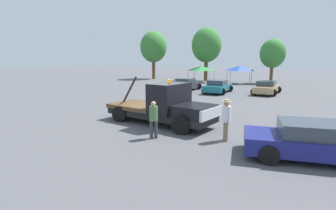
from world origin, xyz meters
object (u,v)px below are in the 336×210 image
at_px(tow_truck, 165,107).
at_px(canopy_tent_green, 201,68).
at_px(person_near_truck, 226,117).
at_px(person_at_hood, 154,117).
at_px(foreground_car, 317,142).
at_px(parked_car_charcoal, 186,84).
at_px(parked_car_tan, 267,88).
at_px(tree_left, 273,54).
at_px(canopy_tent_blue, 240,68).
at_px(tree_center, 153,47).
at_px(parked_car_teal, 218,87).
at_px(tree_right, 207,45).

relative_size(tow_truck, canopy_tent_green, 2.06).
bearing_deg(person_near_truck, person_at_hood, 176.48).
bearing_deg(person_at_hood, person_near_truck, -108.88).
bearing_deg(canopy_tent_green, foreground_car, -67.52).
height_order(person_near_truck, parked_car_charcoal, person_near_truck).
relative_size(parked_car_tan, tree_left, 0.74).
relative_size(person_at_hood, parked_car_charcoal, 0.37).
height_order(foreground_car, parked_car_tan, same).
relative_size(tow_truck, canopy_tent_blue, 2.17).
xyz_separation_m(tow_truck, tree_left, (4.91, 27.42, 3.21)).
relative_size(tow_truck, person_at_hood, 3.96).
bearing_deg(tree_center, canopy_tent_blue, -14.11).
height_order(parked_car_teal, tree_center, tree_center).
bearing_deg(person_at_hood, canopy_tent_blue, -35.57).
relative_size(canopy_tent_green, canopy_tent_blue, 1.06).
distance_m(person_at_hood, tree_left, 30.42).
relative_size(parked_car_charcoal, parked_car_tan, 0.97).
xyz_separation_m(canopy_tent_blue, tree_center, (-14.94, 3.76, 3.22)).
relative_size(parked_car_tan, tree_center, 0.57).
relative_size(person_near_truck, person_at_hood, 1.08).
xyz_separation_m(parked_car_tan, canopy_tent_blue, (-3.84, 10.04, 1.52)).
bearing_deg(parked_car_charcoal, foreground_car, -140.63).
bearing_deg(foreground_car, parked_car_tan, 90.60).
distance_m(foreground_car, person_at_hood, 6.33).
distance_m(person_near_truck, tree_center, 35.36).
bearing_deg(tree_center, tree_right, -2.30).
bearing_deg(parked_car_tan, tree_left, 7.38).
height_order(parked_car_teal, canopy_tent_green, canopy_tent_green).
bearing_deg(canopy_tent_green, person_near_truck, -73.02).
distance_m(parked_car_charcoal, tree_right, 14.26).
distance_m(person_at_hood, parked_car_charcoal, 17.99).
distance_m(person_at_hood, canopy_tent_blue, 27.49).
xyz_separation_m(parked_car_charcoal, canopy_tent_blue, (4.55, 9.98, 1.52)).
distance_m(parked_car_teal, canopy_tent_green, 12.10).
bearing_deg(person_at_hood, parked_car_tan, -48.36).
distance_m(parked_car_tan, tree_center, 23.78).
distance_m(tow_truck, foreground_car, 7.31).
distance_m(foreground_car, tree_right, 33.43).
relative_size(person_near_truck, tree_right, 0.22).
bearing_deg(parked_car_charcoal, person_near_truck, -148.02).
bearing_deg(person_at_hood, tow_truck, -23.80).
xyz_separation_m(parked_car_charcoal, tree_left, (8.62, 12.44, 3.52)).
distance_m(parked_car_teal, canopy_tent_blue, 11.07).
xyz_separation_m(person_near_truck, person_at_hood, (-3.01, -0.86, -0.10)).
bearing_deg(tree_left, parked_car_teal, -110.13).
height_order(parked_car_tan, canopy_tent_blue, canopy_tent_blue).
bearing_deg(person_near_truck, parked_car_charcoal, 93.98).
xyz_separation_m(foreground_car, person_near_truck, (-3.31, 0.99, 0.41)).
bearing_deg(canopy_tent_blue, canopy_tent_green, 178.52).
height_order(tree_center, tree_right, tree_right).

